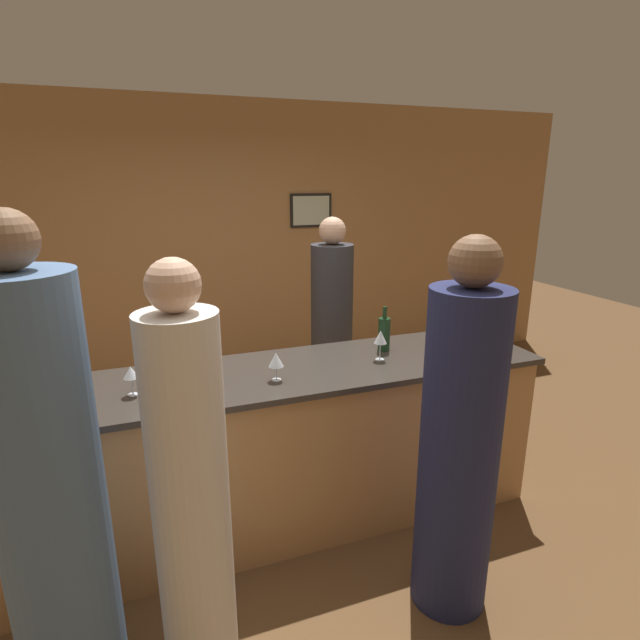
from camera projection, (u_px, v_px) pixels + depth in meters
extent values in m
plane|color=brown|center=(288.00, 518.00, 3.15)|extent=(14.00, 14.00, 0.00)
cube|color=#A37547|center=(216.00, 249.00, 4.92)|extent=(8.00, 0.06, 2.80)
cube|color=black|center=(311.00, 210.00, 5.11)|extent=(0.44, 0.02, 0.34)
cube|color=#B7C6B2|center=(311.00, 211.00, 5.10)|extent=(0.39, 0.00, 0.29)
cube|color=#B27F4C|center=(287.00, 450.00, 3.02)|extent=(3.06, 0.68, 0.97)
cube|color=#332D28|center=(285.00, 373.00, 2.88)|extent=(3.12, 0.74, 0.03)
cylinder|color=#2D2D33|center=(332.00, 346.00, 3.92)|extent=(0.32, 0.32, 1.60)
sphere|color=tan|center=(332.00, 231.00, 3.67)|extent=(0.20, 0.20, 0.20)
cylinder|color=silver|center=(191.00, 505.00, 2.01)|extent=(0.31, 0.31, 1.61)
sphere|color=tan|center=(173.00, 285.00, 1.76)|extent=(0.20, 0.20, 0.20)
cylinder|color=#4C6B93|center=(52.00, 511.00, 1.84)|extent=(0.39, 0.39, 1.79)
sphere|color=brown|center=(5.00, 240.00, 1.56)|extent=(0.20, 0.20, 0.20)
cylinder|color=#1E234C|center=(458.00, 456.00, 2.35)|extent=(0.37, 0.37, 1.62)
sphere|color=brown|center=(475.00, 261.00, 2.10)|extent=(0.23, 0.23, 0.23)
cylinder|color=#19381E|center=(384.00, 334.00, 3.18)|extent=(0.08, 0.08, 0.21)
cylinder|color=#19381E|center=(385.00, 312.00, 3.14)|extent=(0.03, 0.03, 0.08)
cylinder|color=black|center=(448.00, 326.00, 3.35)|extent=(0.07, 0.07, 0.22)
cylinder|color=black|center=(450.00, 304.00, 3.30)|extent=(0.03, 0.03, 0.07)
cylinder|color=silver|center=(445.00, 354.00, 3.13)|extent=(0.05, 0.05, 0.00)
cylinder|color=silver|center=(446.00, 347.00, 3.12)|extent=(0.01, 0.01, 0.09)
cone|color=silver|center=(446.00, 334.00, 3.10)|extent=(0.08, 0.08, 0.07)
cylinder|color=silver|center=(156.00, 389.00, 2.61)|extent=(0.05, 0.05, 0.00)
cylinder|color=silver|center=(155.00, 382.00, 2.60)|extent=(0.01, 0.01, 0.08)
cone|color=silver|center=(154.00, 369.00, 2.58)|extent=(0.07, 0.07, 0.07)
cylinder|color=silver|center=(380.00, 360.00, 3.04)|extent=(0.05, 0.05, 0.00)
cylinder|color=silver|center=(380.00, 351.00, 3.02)|extent=(0.01, 0.01, 0.10)
cone|color=silver|center=(380.00, 337.00, 3.00)|extent=(0.08, 0.08, 0.08)
cylinder|color=silver|center=(277.00, 380.00, 2.73)|extent=(0.05, 0.05, 0.00)
cylinder|color=silver|center=(276.00, 373.00, 2.72)|extent=(0.01, 0.01, 0.08)
cone|color=silver|center=(276.00, 359.00, 2.70)|extent=(0.08, 0.08, 0.08)
cylinder|color=silver|center=(133.00, 395.00, 2.55)|extent=(0.05, 0.05, 0.00)
cylinder|color=silver|center=(132.00, 386.00, 2.53)|extent=(0.01, 0.01, 0.09)
cone|color=silver|center=(131.00, 372.00, 2.51)|extent=(0.08, 0.08, 0.06)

